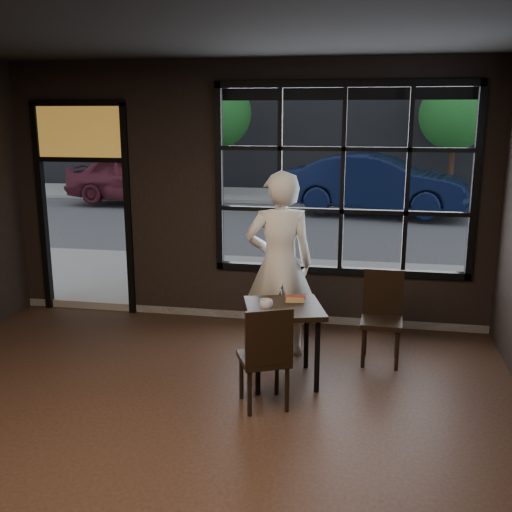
% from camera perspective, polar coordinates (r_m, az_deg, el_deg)
% --- Properties ---
extents(floor, '(6.00, 7.00, 0.02)m').
position_cam_1_polar(floor, '(4.70, -10.35, -20.04)').
color(floor, black).
rests_on(floor, ground).
extents(ceiling, '(6.00, 7.00, 0.02)m').
position_cam_1_polar(ceiling, '(3.99, -12.43, 22.40)').
color(ceiling, black).
rests_on(ceiling, ground).
extents(window_frame, '(3.06, 0.12, 2.28)m').
position_cam_1_polar(window_frame, '(7.19, 8.24, 7.14)').
color(window_frame, black).
rests_on(window_frame, ground).
extents(stained_transom, '(1.20, 0.06, 0.70)m').
position_cam_1_polar(stained_transom, '(8.00, -16.45, 11.31)').
color(stained_transom, orange).
rests_on(stained_transom, ground).
extents(street_asphalt, '(60.00, 41.00, 0.04)m').
position_cam_1_polar(street_asphalt, '(27.81, 7.46, 7.93)').
color(street_asphalt, '#545456').
rests_on(street_asphalt, ground).
extents(cafe_table, '(0.89, 0.89, 0.78)m').
position_cam_1_polar(cafe_table, '(5.89, 2.63, -8.31)').
color(cafe_table, black).
rests_on(cafe_table, floor).
extents(chair_near, '(0.55, 0.55, 0.96)m').
position_cam_1_polar(chair_near, '(5.38, 0.75, -9.42)').
color(chair_near, black).
rests_on(chair_near, floor).
extents(chair_window, '(0.44, 0.44, 0.97)m').
position_cam_1_polar(chair_window, '(6.40, 11.88, -5.89)').
color(chair_window, black).
rests_on(chair_window, floor).
extents(man, '(0.83, 0.66, 2.00)m').
position_cam_1_polar(man, '(6.37, 2.26, -0.84)').
color(man, silver).
rests_on(man, floor).
extents(hotdog, '(0.21, 0.11, 0.06)m').
position_cam_1_polar(hotdog, '(5.88, 3.73, -4.10)').
color(hotdog, tan).
rests_on(hotdog, cafe_table).
extents(cup, '(0.15, 0.15, 0.10)m').
position_cam_1_polar(cup, '(5.63, 0.97, -4.66)').
color(cup, silver).
rests_on(cup, cafe_table).
extents(navy_car, '(4.74, 2.32, 1.49)m').
position_cam_1_polar(navy_car, '(15.61, 11.42, 6.79)').
color(navy_car, black).
rests_on(navy_car, street_asphalt).
extents(maroon_car, '(4.12, 1.82, 1.38)m').
position_cam_1_polar(maroon_car, '(17.56, -11.16, 7.32)').
color(maroon_car, maroon).
rests_on(maroon_car, street_asphalt).
extents(tree_left, '(2.15, 2.15, 3.66)m').
position_cam_1_polar(tree_left, '(18.90, -3.79, 13.39)').
color(tree_left, '#332114').
rests_on(tree_left, street_asphalt).
extents(tree_right, '(2.11, 2.11, 3.60)m').
position_cam_1_polar(tree_right, '(19.25, 18.41, 12.62)').
color(tree_right, '#332114').
rests_on(tree_right, street_asphalt).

